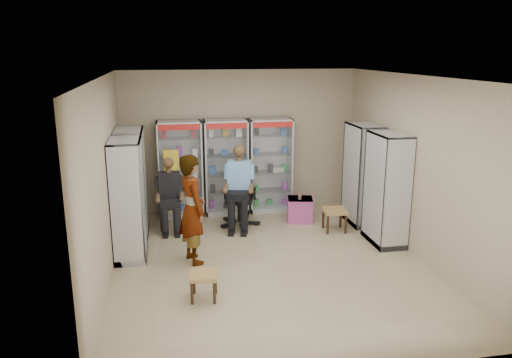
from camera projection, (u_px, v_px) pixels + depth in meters
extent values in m
plane|color=tan|center=(269.00, 263.00, 8.20)|extent=(6.00, 6.00, 0.00)
cube|color=tan|center=(240.00, 141.00, 10.68)|extent=(5.00, 0.02, 3.00)
cube|color=tan|center=(333.00, 246.00, 4.97)|extent=(5.00, 0.02, 3.00)
cube|color=tan|center=(105.00, 182.00, 7.38)|extent=(0.02, 6.00, 3.00)
cube|color=tan|center=(417.00, 168.00, 8.27)|extent=(0.02, 6.00, 3.00)
cube|color=beige|center=(270.00, 77.00, 7.45)|extent=(5.00, 6.00, 0.02)
cube|color=silver|center=(180.00, 169.00, 10.31)|extent=(0.90, 0.50, 2.00)
cube|color=#B6BABE|center=(226.00, 167.00, 10.48)|extent=(0.90, 0.50, 2.00)
cube|color=silver|center=(270.00, 165.00, 10.65)|extent=(0.90, 0.50, 2.00)
cube|color=#BABCC2|center=(362.00, 174.00, 9.87)|extent=(0.90, 0.50, 2.00)
cube|color=silver|center=(387.00, 189.00, 8.82)|extent=(0.90, 0.50, 2.00)
cube|color=silver|center=(132.00, 183.00, 9.26)|extent=(0.90, 0.50, 2.00)
cube|color=silver|center=(128.00, 200.00, 8.21)|extent=(0.90, 0.50, 2.00)
cube|color=black|center=(170.00, 205.00, 9.71)|extent=(0.42, 0.42, 0.94)
cube|color=black|center=(239.00, 196.00, 9.81)|extent=(0.80, 0.80, 1.21)
cube|color=#B24776|center=(300.00, 210.00, 10.15)|extent=(0.59, 0.57, 0.48)
cylinder|color=#561707|center=(300.00, 197.00, 10.02)|extent=(0.07, 0.07, 0.10)
cube|color=#A26C44|center=(334.00, 220.00, 9.60)|extent=(0.47, 0.47, 0.44)
cube|color=olive|center=(204.00, 286.00, 6.97)|extent=(0.44, 0.44, 0.38)
imported|color=gray|center=(192.00, 209.00, 8.04)|extent=(0.61, 0.76, 1.80)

